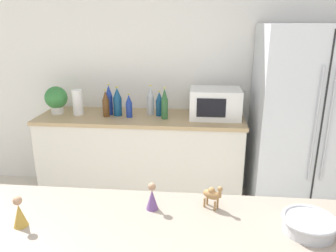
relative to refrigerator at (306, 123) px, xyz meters
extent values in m
cube|color=white|center=(-1.15, 0.41, 0.40)|extent=(8.00, 0.06, 2.55)
cube|color=silver|center=(-1.56, 0.08, -0.45)|extent=(1.99, 0.60, 0.85)
cube|color=tan|center=(-1.56, 0.08, -0.01)|extent=(2.02, 0.63, 0.03)
cube|color=silver|center=(0.00, 0.00, 0.00)|extent=(0.94, 0.71, 1.76)
cube|color=black|center=(0.00, -0.36, 0.00)|extent=(0.01, 0.01, 1.69)
cylinder|color=#B2B5BA|center=(-0.05, -0.38, 0.09)|extent=(0.02, 0.02, 0.97)
cylinder|color=#B2B5BA|center=(0.05, -0.38, 0.09)|extent=(0.02, 0.02, 0.97)
cube|color=gray|center=(-1.11, -1.84, 0.09)|extent=(1.93, 0.51, 0.03)
cylinder|color=silver|center=(-2.42, 0.09, 0.04)|extent=(0.12, 0.12, 0.08)
sphere|color=#387F3D|center=(-2.42, 0.09, 0.17)|extent=(0.22, 0.22, 0.22)
cylinder|color=white|center=(-2.19, 0.07, 0.13)|extent=(0.10, 0.10, 0.25)
cube|color=white|center=(-0.84, 0.10, 0.14)|extent=(0.48, 0.36, 0.28)
cube|color=black|center=(-0.88, -0.09, 0.14)|extent=(0.26, 0.01, 0.17)
cylinder|color=navy|center=(-1.67, 0.02, 0.08)|extent=(0.06, 0.06, 0.14)
cone|color=navy|center=(-1.67, 0.02, 0.19)|extent=(0.06, 0.06, 0.08)
cylinder|color=gold|center=(-1.67, 0.02, 0.23)|extent=(0.02, 0.02, 0.01)
cylinder|color=#2D6033|center=(-1.32, 0.00, 0.10)|extent=(0.06, 0.06, 0.19)
cone|color=#2D6033|center=(-1.32, 0.00, 0.25)|extent=(0.06, 0.06, 0.11)
cylinder|color=gold|center=(-1.32, 0.00, 0.30)|extent=(0.02, 0.02, 0.01)
cylinder|color=navy|center=(-1.88, 0.10, 0.10)|extent=(0.07, 0.07, 0.19)
cone|color=navy|center=(-1.88, 0.10, 0.25)|extent=(0.07, 0.07, 0.11)
cylinder|color=gold|center=(-1.88, 0.10, 0.31)|extent=(0.02, 0.02, 0.01)
cylinder|color=#B2B7BC|center=(-1.47, 0.14, 0.10)|extent=(0.07, 0.07, 0.19)
cone|color=#B2B7BC|center=(-1.47, 0.14, 0.24)|extent=(0.07, 0.07, 0.10)
cylinder|color=gold|center=(-1.47, 0.14, 0.30)|extent=(0.02, 0.02, 0.01)
cylinder|color=navy|center=(-1.38, 0.10, 0.08)|extent=(0.07, 0.07, 0.15)
cone|color=navy|center=(-1.38, 0.10, 0.20)|extent=(0.07, 0.07, 0.09)
cylinder|color=gold|center=(-1.38, 0.10, 0.25)|extent=(0.02, 0.02, 0.01)
cylinder|color=navy|center=(-1.79, 0.07, 0.09)|extent=(0.08, 0.08, 0.18)
cone|color=navy|center=(-1.79, 0.07, 0.23)|extent=(0.08, 0.08, 0.10)
cylinder|color=gold|center=(-1.79, 0.07, 0.29)|extent=(0.03, 0.03, 0.01)
cylinder|color=brown|center=(-1.90, 0.03, 0.09)|extent=(0.06, 0.06, 0.17)
cone|color=brown|center=(-1.90, 0.03, 0.22)|extent=(0.06, 0.06, 0.09)
cylinder|color=gold|center=(-1.90, 0.03, 0.27)|extent=(0.02, 0.02, 0.01)
cylinder|color=#B7BABF|center=(-0.56, -1.84, 0.13)|extent=(0.20, 0.20, 0.06)
torus|color=#B7BABF|center=(-0.56, -1.84, 0.16)|extent=(0.21, 0.21, 0.02)
ellipsoid|color=olive|center=(-0.93, -1.70, 0.17)|extent=(0.09, 0.08, 0.04)
sphere|color=olive|center=(-0.93, -1.70, 0.19)|extent=(0.03, 0.03, 0.03)
cylinder|color=olive|center=(-0.90, -1.72, 0.19)|extent=(0.01, 0.01, 0.04)
sphere|color=olive|center=(-0.90, -1.72, 0.21)|extent=(0.02, 0.02, 0.02)
cylinder|color=olive|center=(-0.90, -1.70, 0.12)|extent=(0.01, 0.01, 0.04)
cylinder|color=olive|center=(-0.92, -1.72, 0.12)|extent=(0.01, 0.01, 0.04)
cylinder|color=olive|center=(-0.95, -1.68, 0.12)|extent=(0.01, 0.01, 0.04)
cylinder|color=olive|center=(-0.96, -1.70, 0.12)|extent=(0.01, 0.01, 0.04)
cone|color=#6B4784|center=(-1.19, -1.74, 0.15)|extent=(0.05, 0.05, 0.09)
sphere|color=#A37A5B|center=(-1.19, -1.74, 0.21)|extent=(0.03, 0.03, 0.03)
cone|color=#B28933|center=(-1.71, -1.91, 0.15)|extent=(0.06, 0.06, 0.10)
sphere|color=#A37A5B|center=(-1.71, -1.91, 0.22)|extent=(0.04, 0.04, 0.04)
camera|label=1|loc=(-1.00, -2.99, 0.90)|focal=35.00mm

